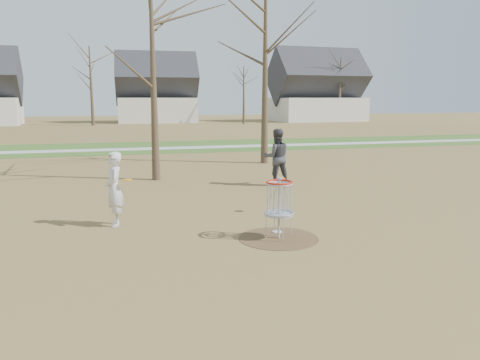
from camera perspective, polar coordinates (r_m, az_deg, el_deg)
The scene contains 11 objects.
ground at distance 10.61m, azimuth 4.72°, elevation -7.10°, with size 160.00×160.00×0.00m, color brown.
green_band at distance 30.90m, azimuth -8.39°, elevation 4.05°, with size 160.00×8.00×0.01m, color #2D5119.
footpath at distance 29.91m, azimuth -8.18°, elevation 3.88°, with size 160.00×1.50×0.01m, color #9E9E99.
dirt_circle at distance 10.61m, azimuth 4.72°, elevation -7.07°, with size 1.80×1.80×0.01m, color #47331E.
player_standing at distance 11.80m, azimuth -15.09°, elevation -1.09°, with size 0.67×0.44×1.83m, color silver.
player_throwing at distance 16.86m, azimuth 4.46°, elevation 2.79°, with size 0.99×0.77×2.04m, color #38393E.
disc_grounded at distance 11.04m, azimuth 4.54°, elevation -6.31°, with size 0.22×0.22×0.02m, color silver.
discs_in_play at distance 12.03m, azimuth -3.38°, elevation 0.13°, with size 4.28×0.55×0.24m.
disc_golf_basket at distance 10.38m, azimuth 4.79°, elevation -2.27°, with size 0.64×0.64×1.35m.
bare_trees at distance 45.69m, azimuth -8.46°, elevation 12.61°, with size 52.62×44.98×9.00m.
houses_row at distance 62.60m, azimuth -7.83°, elevation 10.19°, with size 56.51×10.01×7.26m.
Camera 1 is at (-3.42, -9.55, 3.09)m, focal length 35.00 mm.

